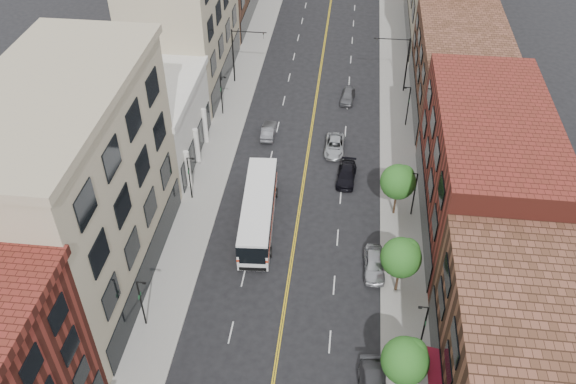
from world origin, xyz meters
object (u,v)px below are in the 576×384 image
at_px(car_parked_far, 374,264).
at_px(car_lane_c, 348,96).
at_px(city_bus, 258,209).
at_px(car_lane_a, 346,175).
at_px(car_lane_behind, 268,131).
at_px(car_lane_b, 335,146).

height_order(car_parked_far, car_lane_c, car_parked_far).
bearing_deg(city_bus, car_lane_c, 68.53).
bearing_deg(car_lane_a, city_bus, -131.99).
distance_m(car_lane_behind, car_lane_a, 11.78).
relative_size(city_bus, car_lane_b, 2.71).
height_order(city_bus, car_lane_b, city_bus).
height_order(car_lane_b, car_lane_c, car_lane_c).
height_order(car_lane_behind, car_lane_b, car_lane_behind).
bearing_deg(car_lane_c, car_lane_behind, -129.55).
bearing_deg(car_lane_behind, car_lane_b, 163.33).
height_order(car_parked_far, car_lane_b, car_parked_far).
height_order(car_parked_far, car_lane_behind, car_parked_far).
bearing_deg(car_lane_b, car_lane_a, -73.31).
bearing_deg(car_parked_far, city_bus, 154.56).
height_order(city_bus, car_parked_far, city_bus).
bearing_deg(city_bus, car_lane_a, 40.42).
bearing_deg(car_parked_far, car_lane_b, 102.11).
distance_m(city_bus, car_lane_b, 14.65).
height_order(car_lane_behind, car_lane_a, car_lane_behind).
xyz_separation_m(car_lane_a, car_lane_c, (-0.49, 16.05, 0.00)).
xyz_separation_m(car_lane_behind, car_lane_c, (8.80, 8.80, -0.00)).
bearing_deg(car_lane_c, car_parked_far, -77.72).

